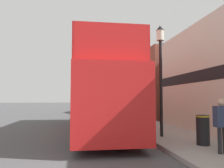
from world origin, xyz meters
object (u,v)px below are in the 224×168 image
object	(u,v)px
lamp_post_nearest	(161,59)
lamp_post_second	(124,74)
litter_bin	(203,129)
parked_car_ahead_of_bus	(97,110)
pedestrian_second	(222,120)
tour_bus	(99,96)

from	to	relation	value
lamp_post_nearest	lamp_post_second	xyz separation A→B (m)	(-0.09, 7.37, 0.19)
lamp_post_nearest	litter_bin	distance (m)	3.40
parked_car_ahead_of_bus	lamp_post_nearest	world-z (taller)	lamp_post_nearest
pedestrian_second	lamp_post_second	size ratio (longest dim) A/B	0.31
lamp_post_second	litter_bin	xyz separation A→B (m)	(0.88, -9.20, -2.95)
tour_bus	pedestrian_second	xyz separation A→B (m)	(3.07, -6.18, -0.76)
tour_bus	parked_car_ahead_of_bus	bearing A→B (deg)	86.27
litter_bin	pedestrian_second	bearing A→B (deg)	-95.77
tour_bus	pedestrian_second	bearing A→B (deg)	-62.93
lamp_post_nearest	litter_bin	bearing A→B (deg)	-66.70
tour_bus	pedestrian_second	world-z (taller)	tour_bus
lamp_post_nearest	litter_bin	world-z (taller)	lamp_post_nearest
tour_bus	litter_bin	world-z (taller)	tour_bus
tour_bus	lamp_post_second	bearing A→B (deg)	61.99
tour_bus	lamp_post_nearest	xyz separation A→B (m)	(2.40, -3.15, 1.58)
parked_car_ahead_of_bus	lamp_post_second	xyz separation A→B (m)	(1.70, -3.68, 2.96)
pedestrian_second	parked_car_ahead_of_bus	bearing A→B (deg)	99.91
litter_bin	lamp_post_second	bearing A→B (deg)	95.46
lamp_post_second	pedestrian_second	bearing A→B (deg)	-85.83
tour_bus	litter_bin	bearing A→B (deg)	-56.67
lamp_post_nearest	lamp_post_second	distance (m)	7.37
litter_bin	lamp_post_nearest	bearing A→B (deg)	113.30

